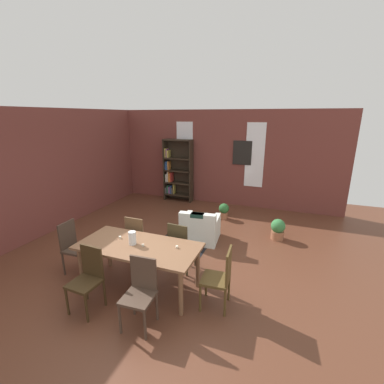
% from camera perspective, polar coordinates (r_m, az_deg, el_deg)
% --- Properties ---
extents(ground_plane, '(11.67, 11.67, 0.00)m').
position_cam_1_polar(ground_plane, '(4.93, -9.40, -17.97)').
color(ground_plane, brown).
extents(back_wall_brick, '(7.41, 0.12, 2.93)m').
position_cam_1_polar(back_wall_brick, '(8.42, 5.77, 7.33)').
color(back_wall_brick, brown).
rests_on(back_wall_brick, ground).
extents(left_wall_brick, '(0.12, 9.98, 2.93)m').
position_cam_1_polar(left_wall_brick, '(6.56, -35.66, 1.81)').
color(left_wall_brick, brown).
rests_on(left_wall_brick, ground).
extents(window_pane_0, '(0.55, 0.02, 1.90)m').
position_cam_1_polar(window_pane_0, '(8.69, -1.57, 8.66)').
color(window_pane_0, white).
extents(window_pane_1, '(0.55, 0.02, 1.90)m').
position_cam_1_polar(window_pane_1, '(8.11, 13.41, 7.69)').
color(window_pane_1, white).
extents(dining_table, '(1.96, 0.91, 0.77)m').
position_cam_1_polar(dining_table, '(4.41, -11.46, -12.14)').
color(dining_table, brown).
rests_on(dining_table, ground).
extents(vase_on_table, '(0.12, 0.12, 0.21)m').
position_cam_1_polar(vase_on_table, '(4.38, -12.76, -9.65)').
color(vase_on_table, silver).
rests_on(vase_on_table, dining_table).
extents(tealight_candle_0, '(0.04, 0.04, 0.04)m').
position_cam_1_polar(tealight_candle_0, '(4.66, -15.28, -9.41)').
color(tealight_candle_0, silver).
rests_on(tealight_candle_0, dining_table).
extents(tealight_candle_1, '(0.04, 0.04, 0.03)m').
position_cam_1_polar(tealight_candle_1, '(4.32, -10.56, -11.23)').
color(tealight_candle_1, silver).
rests_on(tealight_candle_1, dining_table).
extents(tealight_candle_2, '(0.04, 0.04, 0.04)m').
position_cam_1_polar(tealight_candle_2, '(4.20, -3.30, -11.77)').
color(tealight_candle_2, silver).
rests_on(tealight_candle_2, dining_table).
extents(dining_chair_head_left, '(0.42, 0.42, 0.95)m').
position_cam_1_polar(dining_chair_head_left, '(5.27, -24.19, -10.47)').
color(dining_chair_head_left, '#3F2E24').
rests_on(dining_chair_head_left, ground).
extents(dining_chair_near_left, '(0.42, 0.42, 0.95)m').
position_cam_1_polar(dining_chair_near_left, '(4.28, -21.57, -16.66)').
color(dining_chair_near_left, '#382814').
rests_on(dining_chair_near_left, ground).
extents(dining_chair_near_right, '(0.42, 0.42, 0.95)m').
position_cam_1_polar(dining_chair_near_right, '(3.81, -11.07, -20.14)').
color(dining_chair_near_right, '#473428').
rests_on(dining_chair_near_right, ground).
extents(dining_chair_far_left, '(0.41, 0.41, 0.95)m').
position_cam_1_polar(dining_chair_far_left, '(5.21, -11.57, -9.61)').
color(dining_chair_far_left, brown).
rests_on(dining_chair_far_left, ground).
extents(dining_chair_far_right, '(0.43, 0.43, 0.95)m').
position_cam_1_polar(dining_chair_far_right, '(4.84, -2.52, -11.41)').
color(dining_chair_far_right, '#3A321E').
rests_on(dining_chair_far_right, ground).
extents(dining_chair_head_right, '(0.43, 0.43, 0.95)m').
position_cam_1_polar(dining_chair_head_right, '(4.03, 6.17, -17.68)').
color(dining_chair_head_right, '#513E1D').
rests_on(dining_chair_head_right, ground).
extents(bookshelf_tall, '(0.96, 0.31, 2.02)m').
position_cam_1_polar(bookshelf_tall, '(8.72, -3.40, 4.50)').
color(bookshelf_tall, '#2D2319').
rests_on(bookshelf_tall, ground).
extents(armchair_white, '(0.88, 0.88, 0.75)m').
position_cam_1_polar(armchair_white, '(6.05, 1.78, -7.95)').
color(armchair_white, silver).
rests_on(armchair_white, ground).
extents(potted_plant_by_shelf, '(0.32, 0.32, 0.48)m').
position_cam_1_polar(potted_plant_by_shelf, '(6.42, 18.05, -7.59)').
color(potted_plant_by_shelf, '#9E6042').
rests_on(potted_plant_by_shelf, ground).
extents(potted_plant_corner, '(0.28, 0.28, 0.43)m').
position_cam_1_polar(potted_plant_corner, '(7.33, 6.90, -3.99)').
color(potted_plant_corner, '#9E6042').
rests_on(potted_plant_corner, ground).
extents(striped_rug, '(1.11, 1.03, 0.01)m').
position_cam_1_polar(striped_rug, '(6.01, -1.89, -11.05)').
color(striped_rug, black).
rests_on(striped_rug, ground).
extents(framed_picture, '(0.56, 0.03, 0.72)m').
position_cam_1_polar(framed_picture, '(8.16, 10.80, 8.31)').
color(framed_picture, black).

